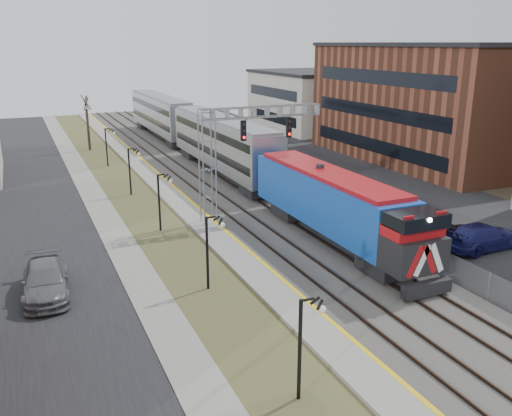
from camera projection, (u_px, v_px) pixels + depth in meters
street_west at (38, 216)px, 40.31m from camera, size 7.00×120.00×0.04m
sidewalk at (100, 208)px, 42.04m from camera, size 2.00×120.00×0.08m
grass_median at (139, 204)px, 43.20m from camera, size 4.00×120.00×0.06m
platform at (175, 199)px, 44.33m from camera, size 2.00×120.00×0.24m
ballast_bed at (232, 193)px, 46.27m from camera, size 8.00×120.00×0.20m
parking_lot at (351, 180)px, 50.93m from camera, size 16.00×120.00×0.04m
platform_edge at (186, 196)px, 44.64m from camera, size 0.24×120.00×0.01m
track_near at (210, 193)px, 45.45m from camera, size 1.58×120.00×0.15m
track_far at (248, 189)px, 46.80m from camera, size 1.58×120.00×0.15m
train at (209, 140)px, 54.98m from camera, size 3.00×63.05×5.33m
signal_gantry at (231, 145)px, 37.46m from camera, size 9.00×1.07×8.15m
lampposts at (206, 252)px, 28.00m from camera, size 0.14×62.14×4.00m
fence at (276, 180)px, 47.69m from camera, size 0.04×120.00×1.60m
buildings_east at (502, 110)px, 51.15m from camera, size 16.00×76.00×15.00m
bare_trees at (16, 171)px, 42.50m from camera, size 12.30×42.30×5.95m
car_lot_c at (448, 236)px, 34.00m from camera, size 5.93×3.73×1.53m
car_lot_d at (483, 237)px, 33.61m from camera, size 5.69×2.56×1.62m
car_lot_e at (378, 211)px, 39.41m from camera, size 4.20×3.07×1.33m
car_lot_f at (260, 157)px, 57.28m from camera, size 5.03×2.63×1.58m
car_street_b at (45, 281)px, 27.44m from camera, size 2.48×5.50×1.57m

